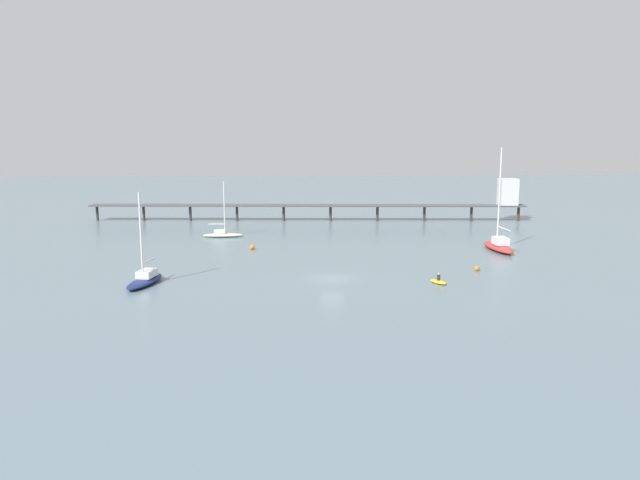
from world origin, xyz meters
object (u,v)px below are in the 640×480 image
sailboat_red (499,245)px  dinghy_yellow (438,281)px  sailboat_cream (223,234)px  mooring_buoy_far (477,268)px  pier (384,201)px  sailboat_navy (145,278)px  mooring_buoy_near (252,247)px

sailboat_red → dinghy_yellow: 22.69m
sailboat_cream → mooring_buoy_far: size_ratio=14.49×
pier → mooring_buoy_far: size_ratio=135.92×
sailboat_red → sailboat_navy: size_ratio=1.44×
sailboat_navy → sailboat_cream: bearing=79.9°
pier → sailboat_cream: bearing=-149.3°
pier → sailboat_navy: size_ratio=8.43×
sailboat_red → mooring_buoy_far: bearing=-120.6°
sailboat_red → mooring_buoy_near: sailboat_red is taller
sailboat_red → mooring_buoy_near: 34.20m
sailboat_cream → mooring_buoy_near: 12.52m
sailboat_navy → mooring_buoy_far: bearing=5.5°
sailboat_red → mooring_buoy_far: sailboat_red is taller
mooring_buoy_far → sailboat_cream: bearing=139.1°
pier → sailboat_red: size_ratio=5.84×
sailboat_red → sailboat_navy: bearing=-160.2°
dinghy_yellow → mooring_buoy_near: 29.82m
mooring_buoy_far → sailboat_red: bearing=59.4°
pier → mooring_buoy_far: bearing=-86.6°
sailboat_navy → sailboat_cream: size_ratio=1.11×
dinghy_yellow → pier: bearing=86.0°
sailboat_navy → mooring_buoy_near: bearing=61.6°
sailboat_red → mooring_buoy_near: bearing=174.1°
pier → sailboat_cream: sailboat_cream is taller
mooring_buoy_near → sailboat_cream: bearing=113.9°
sailboat_red → dinghy_yellow: bearing=-126.7°
pier → dinghy_yellow: bearing=-94.0°
pier → mooring_buoy_far: (2.63, -44.69, -3.57)m
mooring_buoy_near → mooring_buoy_far: bearing=-31.0°
pier → dinghy_yellow: (-3.55, -50.39, -3.65)m
sailboat_cream → dinghy_yellow: sailboat_cream is taller
sailboat_red → sailboat_cream: sailboat_red is taller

